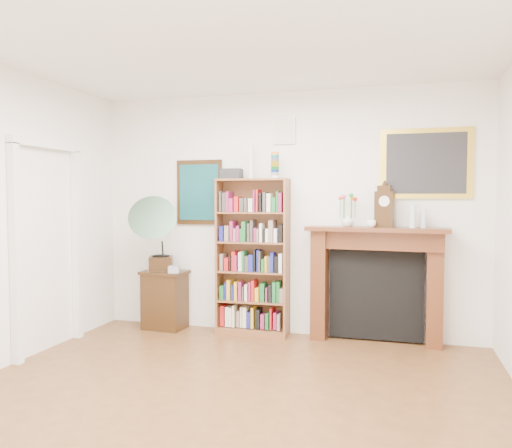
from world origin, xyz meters
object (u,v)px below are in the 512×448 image
Objects in this scene: fireplace at (376,274)px; flower_vase at (348,220)px; mantel_clock at (384,207)px; cd_stack at (174,269)px; bottle_left at (413,216)px; bottle_right at (423,218)px; side_cabinet at (165,300)px; bookshelf at (252,248)px; gramophone at (155,229)px; teacup at (371,224)px.

flower_vase is at bearing -169.82° from fireplace.
mantel_clock reaches higher than fireplace.
fireplace is 10.97× the size of flower_vase.
bottle_left is at bearing 2.50° from cd_stack.
flower_vase is at bearing 175.47° from bottle_left.
bottle_right is (2.79, 0.17, 0.63)m from cd_stack.
cd_stack is 0.27× the size of mantel_clock.
mantel_clock is (0.08, -0.03, 0.73)m from fireplace.
bottle_right is at bearing 0.04° from fireplace.
fireplace is (2.48, 0.10, 0.40)m from side_cabinet.
bookshelf is 1.36× the size of fireplace.
gramophone is 3.76× the size of bottle_left.
flower_vase is at bearing -1.04° from bookshelf.
cd_stack is 2.76m from bottle_left.
teacup is at bearing -178.48° from bottle_left.
bookshelf is 17.29× the size of cd_stack.
flower_vase is 1.43× the size of teacup.
mantel_clock is at bearing 179.80° from bottle_right.
bookshelf is 1.90m from bottle_right.
mantel_clock is 0.42m from bottle_right.
mantel_clock is (1.47, 0.03, 0.48)m from bookshelf.
cd_stack is 0.50× the size of bottle_left.
flower_vase reaches higher than teacup.
cd_stack is 2.86m from bottle_right.
teacup is (2.43, -0.00, 0.96)m from side_cabinet.
side_cabinet is 2.80m from mantel_clock.
gramophone is (-1.16, -0.14, 0.20)m from bookshelf.
bottle_left is at bearing -153.85° from bottle_right.
cd_stack is 2.33m from teacup.
bookshelf is 10.38× the size of bottle_right.
gramophone is 2.03× the size of mantel_clock.
cd_stack is 1.24× the size of teacup.
bottle_left reaches higher than flower_vase.
teacup is (-0.13, -0.07, -0.18)m from mantel_clock.
teacup is at bearing -20.16° from gramophone.
fireplace is 2.32m from cd_stack.
bottle_right reaches higher than side_cabinet.
bottle_left is 1.20× the size of bottle_right.
bookshelf is at bearing 179.09° from bottle_left.
mantel_clock is at bearing 5.73° from side_cabinet.
flower_vase is (2.00, 0.17, 0.60)m from cd_stack.
fireplace reaches higher than cd_stack.
cd_stack is (0.17, -0.11, 0.39)m from side_cabinet.
fireplace is 2.60m from gramophone.
cd_stack is at bearing -170.92° from fireplace.
bottle_left is (2.68, 0.12, 0.65)m from cd_stack.
bookshelf is 1.28m from side_cabinet.
mantel_clock reaches higher than side_cabinet.
flower_vase is at bearing 165.88° from teacup.
bottle_right reaches higher than fireplace.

